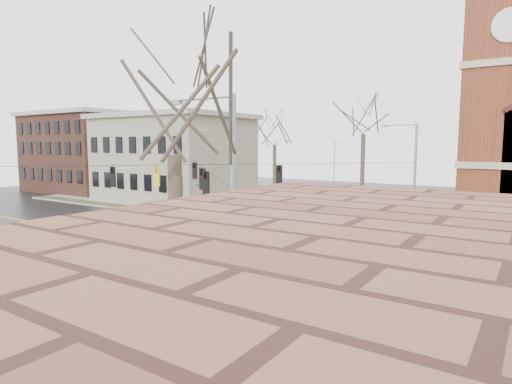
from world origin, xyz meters
The scene contains 18 objects.
ground centered at (0.00, 0.00, 0.00)m, with size 120.00×120.00×0.00m, color black.
sidewalks centered at (0.00, 0.00, 0.08)m, with size 80.00×80.00×0.17m.
road_markings centered at (0.00, 0.00, 0.01)m, with size 100.00×100.00×0.01m.
civic_building_a centered at (-22.00, 20.00, 5.50)m, with size 18.00×14.00×11.00m, color gray.
civic_building_b centered at (-42.00, 22.00, 6.00)m, with size 18.00×16.00×12.00m, color brown.
signal_pole_ne centered at (11.32, 11.50, 4.95)m, with size 2.75×0.22×9.00m.
signal_pole_nw centered at (-11.32, 11.50, 4.95)m, with size 2.75×0.22×9.00m.
signal_pole_se centered at (11.32, -11.50, 4.95)m, with size 2.75×0.22×9.00m.
span_wires centered at (0.00, 0.00, 6.20)m, with size 23.02×23.02×0.03m.
traffic_signals centered at (0.00, -0.67, 5.45)m, with size 8.21×8.26×1.30m.
streetlight_north_a centered at (-10.65, 28.00, 4.47)m, with size 2.30×0.20×8.00m.
streetlight_north_b centered at (-10.65, 48.00, 4.47)m, with size 2.30×0.20×8.00m.
cargo_van centered at (3.39, -6.47, 1.14)m, with size 2.71×5.30×1.93m.
parked_car_a centered at (12.54, 8.52, 0.53)m, with size 1.26×3.13×1.07m, color black.
tree_nw_far centered at (-14.85, 14.09, 7.38)m, with size 4.00×4.00×10.18m.
tree_nw_near centered at (-2.46, 13.98, 8.02)m, with size 4.00×4.00×11.08m.
tree_ne centered at (6.95, 12.74, 8.99)m, with size 4.00×4.00×12.44m.
tree_se centered at (11.83, -14.38, 7.83)m, with size 4.00×4.00×10.80m.
Camera 1 is at (19.43, -22.12, 7.61)m, focal length 30.00 mm.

